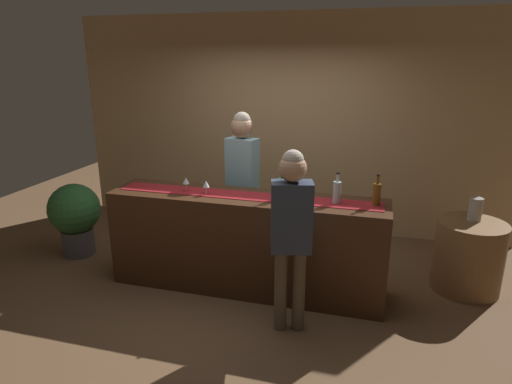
{
  "coord_description": "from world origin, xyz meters",
  "views": [
    {
      "loc": [
        1.2,
        -3.95,
        2.32
      ],
      "look_at": [
        0.11,
        0.0,
        1.06
      ],
      "focal_mm": 30.55,
      "sensor_mm": 36.0,
      "label": 1
    }
  ],
  "objects_px": {
    "wine_glass_mid_counter": "(299,188)",
    "potted_plant_tall": "(75,214)",
    "wine_bottle_amber": "(377,194)",
    "wine_glass_near_customer": "(206,184)",
    "wine_bottle_green": "(282,188)",
    "wine_glass_far_end": "(186,181)",
    "customer_sipping": "(291,224)",
    "wine_bottle_clear": "(337,192)",
    "round_side_table": "(468,256)",
    "vase_on_side_table": "(475,209)",
    "bartender": "(242,171)"
  },
  "relations": [
    {
      "from": "wine_bottle_green",
      "to": "customer_sipping",
      "type": "height_order",
      "value": "customer_sipping"
    },
    {
      "from": "wine_bottle_clear",
      "to": "potted_plant_tall",
      "type": "height_order",
      "value": "wine_bottle_clear"
    },
    {
      "from": "wine_glass_near_customer",
      "to": "vase_on_side_table",
      "type": "distance_m",
      "value": 2.73
    },
    {
      "from": "wine_bottle_amber",
      "to": "bartender",
      "type": "bearing_deg",
      "value": 159.82
    },
    {
      "from": "wine_bottle_green",
      "to": "wine_bottle_clear",
      "type": "height_order",
      "value": "same"
    },
    {
      "from": "wine_bottle_green",
      "to": "potted_plant_tall",
      "type": "relative_size",
      "value": 0.34
    },
    {
      "from": "wine_glass_near_customer",
      "to": "vase_on_side_table",
      "type": "xyz_separation_m",
      "value": [
        2.63,
        0.7,
        -0.25
      ]
    },
    {
      "from": "wine_bottle_amber",
      "to": "vase_on_side_table",
      "type": "bearing_deg",
      "value": 31.47
    },
    {
      "from": "bartender",
      "to": "customer_sipping",
      "type": "height_order",
      "value": "bartender"
    },
    {
      "from": "wine_glass_mid_counter",
      "to": "vase_on_side_table",
      "type": "bearing_deg",
      "value": 18.15
    },
    {
      "from": "wine_glass_mid_counter",
      "to": "wine_glass_far_end",
      "type": "bearing_deg",
      "value": -176.18
    },
    {
      "from": "wine_bottle_green",
      "to": "customer_sipping",
      "type": "xyz_separation_m",
      "value": [
        0.22,
        -0.61,
        -0.12
      ]
    },
    {
      "from": "wine_bottle_green",
      "to": "wine_glass_mid_counter",
      "type": "height_order",
      "value": "wine_bottle_green"
    },
    {
      "from": "wine_glass_near_customer",
      "to": "wine_glass_mid_counter",
      "type": "distance_m",
      "value": 0.93
    },
    {
      "from": "round_side_table",
      "to": "potted_plant_tall",
      "type": "bearing_deg",
      "value": -175.55
    },
    {
      "from": "vase_on_side_table",
      "to": "potted_plant_tall",
      "type": "relative_size",
      "value": 0.27
    },
    {
      "from": "wine_bottle_clear",
      "to": "wine_glass_far_end",
      "type": "relative_size",
      "value": 2.1
    },
    {
      "from": "wine_glass_mid_counter",
      "to": "customer_sipping",
      "type": "bearing_deg",
      "value": -85.0
    },
    {
      "from": "customer_sipping",
      "to": "round_side_table",
      "type": "bearing_deg",
      "value": 21.1
    },
    {
      "from": "wine_glass_mid_counter",
      "to": "vase_on_side_table",
      "type": "relative_size",
      "value": 0.6
    },
    {
      "from": "wine_glass_mid_counter",
      "to": "potted_plant_tall",
      "type": "relative_size",
      "value": 0.16
    },
    {
      "from": "customer_sipping",
      "to": "potted_plant_tall",
      "type": "distance_m",
      "value": 2.97
    },
    {
      "from": "customer_sipping",
      "to": "wine_glass_near_customer",
      "type": "bearing_deg",
      "value": 135.76
    },
    {
      "from": "round_side_table",
      "to": "wine_bottle_green",
      "type": "bearing_deg",
      "value": -162.84
    },
    {
      "from": "wine_glass_mid_counter",
      "to": "potted_plant_tall",
      "type": "bearing_deg",
      "value": 177.0
    },
    {
      "from": "vase_on_side_table",
      "to": "wine_glass_mid_counter",
      "type": "bearing_deg",
      "value": -161.85
    },
    {
      "from": "wine_bottle_clear",
      "to": "wine_glass_far_end",
      "type": "height_order",
      "value": "wine_bottle_clear"
    },
    {
      "from": "wine_bottle_amber",
      "to": "wine_glass_near_customer",
      "type": "distance_m",
      "value": 1.65
    },
    {
      "from": "wine_glass_near_customer",
      "to": "bartender",
      "type": "xyz_separation_m",
      "value": [
        0.18,
        0.64,
        -0.01
      ]
    },
    {
      "from": "wine_glass_far_end",
      "to": "customer_sipping",
      "type": "relative_size",
      "value": 0.09
    },
    {
      "from": "wine_bottle_amber",
      "to": "potted_plant_tall",
      "type": "height_order",
      "value": "wine_bottle_amber"
    },
    {
      "from": "wine_glass_far_end",
      "to": "round_side_table",
      "type": "xyz_separation_m",
      "value": [
        2.86,
        0.57,
        -0.74
      ]
    },
    {
      "from": "wine_glass_mid_counter",
      "to": "wine_glass_near_customer",
      "type": "bearing_deg",
      "value": -171.22
    },
    {
      "from": "customer_sipping",
      "to": "wine_bottle_clear",
      "type": "bearing_deg",
      "value": 48.91
    },
    {
      "from": "wine_bottle_green",
      "to": "potted_plant_tall",
      "type": "distance_m",
      "value": 2.67
    },
    {
      "from": "customer_sipping",
      "to": "wine_bottle_amber",
      "type": "bearing_deg",
      "value": 29.52
    },
    {
      "from": "wine_glass_far_end",
      "to": "potted_plant_tall",
      "type": "height_order",
      "value": "wine_glass_far_end"
    },
    {
      "from": "wine_bottle_clear",
      "to": "potted_plant_tall",
      "type": "distance_m",
      "value": 3.18
    },
    {
      "from": "wine_bottle_green",
      "to": "bartender",
      "type": "distance_m",
      "value": 0.82
    },
    {
      "from": "wine_glass_near_customer",
      "to": "bartender",
      "type": "height_order",
      "value": "bartender"
    },
    {
      "from": "wine_bottle_clear",
      "to": "vase_on_side_table",
      "type": "relative_size",
      "value": 1.26
    },
    {
      "from": "wine_glass_far_end",
      "to": "bartender",
      "type": "distance_m",
      "value": 0.72
    },
    {
      "from": "wine_glass_near_customer",
      "to": "wine_glass_far_end",
      "type": "xyz_separation_m",
      "value": [
        -0.25,
        0.06,
        0.0
      ]
    },
    {
      "from": "wine_bottle_amber",
      "to": "vase_on_side_table",
      "type": "relative_size",
      "value": 1.26
    },
    {
      "from": "wine_glass_mid_counter",
      "to": "bartender",
      "type": "distance_m",
      "value": 0.89
    },
    {
      "from": "wine_bottle_clear",
      "to": "round_side_table",
      "type": "relative_size",
      "value": 0.41
    },
    {
      "from": "wine_bottle_green",
      "to": "wine_glass_far_end",
      "type": "distance_m",
      "value": 1.01
    },
    {
      "from": "wine_glass_mid_counter",
      "to": "round_side_table",
      "type": "bearing_deg",
      "value": 16.11
    },
    {
      "from": "wine_bottle_amber",
      "to": "round_side_table",
      "type": "bearing_deg",
      "value": 28.71
    },
    {
      "from": "wine_bottle_green",
      "to": "wine_glass_near_customer",
      "type": "height_order",
      "value": "wine_bottle_green"
    }
  ]
}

